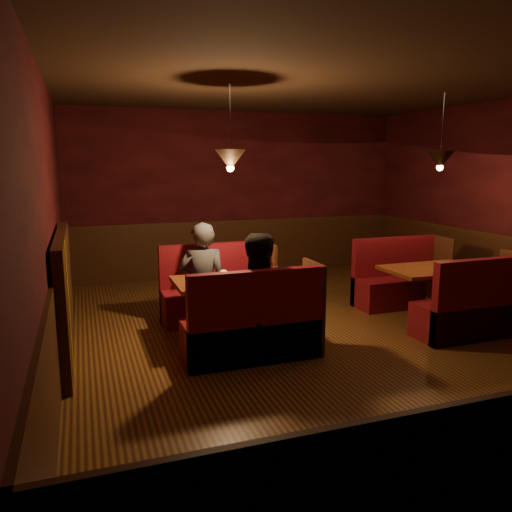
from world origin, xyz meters
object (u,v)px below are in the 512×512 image
object	(u,v)px
second_bench_far	(399,284)
diner_a	(203,260)
main_table	(233,292)
second_table	(432,281)
main_bench_near	(255,331)
diner_b	(263,279)
main_bench_far	(218,295)
second_bench_near	(474,312)

from	to	relation	value
second_bench_far	diner_a	xyz separation A→B (m)	(-2.86, 0.11, 0.52)
main_table	second_bench_far	size ratio (longest dim) A/B	0.97
second_table	second_bench_far	distance (m)	0.76
main_table	main_bench_near	xyz separation A→B (m)	(0.01, -0.74, -0.23)
diner_b	main_bench_near	bearing A→B (deg)	-141.72
main_bench_far	second_table	size ratio (longest dim) A/B	1.18
main_bench_near	diner_b	world-z (taller)	diner_b
main_bench_near	main_bench_far	bearing A→B (deg)	90.00
main_bench_far	diner_b	world-z (taller)	diner_b
main_bench_near	second_bench_far	distance (m)	2.93
main_bench_near	diner_b	distance (m)	0.54
diner_b	second_bench_near	bearing A→B (deg)	-5.37
main_table	diner_b	bearing A→B (deg)	-77.76
diner_a	diner_b	bearing A→B (deg)	120.15
main_table	second_bench_far	bearing A→B (deg)	11.04
main_bench_near	diner_b	size ratio (longest dim) A/B	0.87
second_table	diner_a	xyz separation A→B (m)	(-2.83, 0.84, 0.31)
second_bench_near	main_bench_near	bearing A→B (deg)	175.67
second_bench_near	diner_a	distance (m)	3.30
second_bench_far	second_table	bearing A→B (deg)	-92.20
second_table	second_bench_far	xyz separation A→B (m)	(0.03, 0.73, -0.20)
second_table	second_bench_near	distance (m)	0.76
main_table	second_table	xyz separation A→B (m)	(2.63, -0.21, -0.03)
diner_a	main_bench_far	bearing A→B (deg)	-136.43
main_bench_far	second_bench_far	distance (m)	2.65
second_bench_far	main_bench_far	bearing A→B (deg)	175.15
second_bench_far	diner_a	bearing A→B (deg)	177.88
second_bench_near	diner_a	world-z (taller)	diner_a
main_bench_near	second_table	world-z (taller)	main_bench_near
diner_b	diner_a	bearing A→B (deg)	106.43
main_table	second_table	distance (m)	2.63
second_table	diner_b	size ratio (longest dim) A/B	0.74
main_bench_near	diner_a	size ratio (longest dim) A/B	0.87
second_table	diner_b	world-z (taller)	diner_b
main_bench_far	second_bench_far	size ratio (longest dim) A/B	1.06
main_bench_near	second_table	bearing A→B (deg)	11.48
second_table	second_bench_far	size ratio (longest dim) A/B	0.90
main_bench_far	main_bench_near	world-z (taller)	same
main_bench_near	diner_b	xyz separation A→B (m)	(0.13, 0.10, 0.52)
main_bench_near	diner_a	distance (m)	1.48
main_bench_far	second_table	xyz separation A→B (m)	(2.61, -0.95, 0.20)
main_bench_near	second_bench_near	distance (m)	2.65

